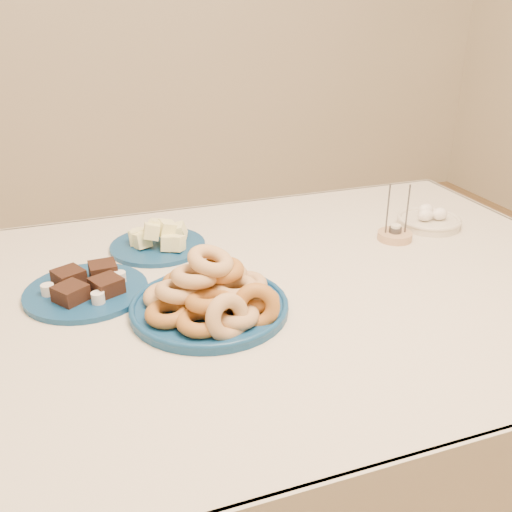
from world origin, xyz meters
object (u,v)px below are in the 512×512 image
(melon_plate, at_px, (158,240))
(brownie_plate, at_px, (87,288))
(dining_table, at_px, (249,329))
(donut_platter, at_px, (211,297))
(candle_holder, at_px, (395,235))
(egg_bowl, at_px, (429,220))

(melon_plate, bearing_deg, brownie_plate, -135.22)
(dining_table, relative_size, melon_plate, 6.82)
(donut_platter, xyz_separation_m, melon_plate, (-0.04, 0.36, -0.01))
(brownie_plate, height_order, candle_holder, candle_holder)
(egg_bowl, bearing_deg, dining_table, -163.06)
(melon_plate, bearing_deg, egg_bowl, -7.91)
(melon_plate, height_order, egg_bowl, melon_plate)
(brownie_plate, bearing_deg, candle_holder, 2.71)
(donut_platter, xyz_separation_m, brownie_plate, (-0.23, 0.17, -0.02))
(donut_platter, xyz_separation_m, egg_bowl, (0.69, 0.25, -0.02))
(dining_table, bearing_deg, egg_bowl, 16.94)
(donut_platter, distance_m, brownie_plate, 0.29)
(dining_table, height_order, egg_bowl, egg_bowl)
(dining_table, height_order, melon_plate, melon_plate)
(dining_table, distance_m, candle_holder, 0.48)
(brownie_plate, distance_m, egg_bowl, 0.93)
(donut_platter, bearing_deg, melon_plate, 96.35)
(dining_table, xyz_separation_m, donut_platter, (-0.10, -0.07, 0.14))
(dining_table, relative_size, egg_bowl, 9.15)
(brownie_plate, xyz_separation_m, candle_holder, (0.79, 0.04, -0.00))
(dining_table, relative_size, brownie_plate, 5.30)
(candle_holder, bearing_deg, donut_platter, -159.87)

